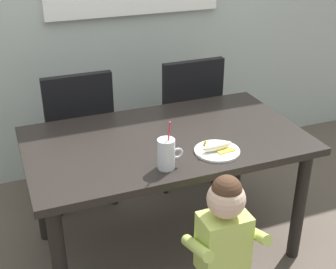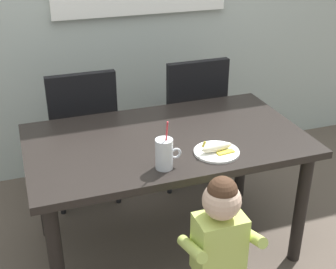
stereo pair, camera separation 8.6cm
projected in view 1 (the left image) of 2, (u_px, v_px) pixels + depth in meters
name	position (u px, v px, depth m)	size (l,w,h in m)	color
ground_plane	(166.00, 245.00, 2.79)	(24.00, 24.00, 0.00)	brown
dining_table	(166.00, 153.00, 2.51)	(1.49, 0.86, 0.74)	black
dining_chair_left	(78.00, 131.00, 2.97)	(0.44, 0.45, 0.96)	black
dining_chair_right	(185.00, 114.00, 3.21)	(0.44, 0.44, 0.96)	black
toddler_standing	(224.00, 237.00, 2.05)	(0.33, 0.24, 0.84)	#3F4760
milk_cup	(166.00, 155.00, 2.15)	(0.13, 0.08, 0.25)	silver
snack_plate	(217.00, 151.00, 2.31)	(0.23, 0.23, 0.01)	white
peeled_banana	(218.00, 147.00, 2.30)	(0.17, 0.11, 0.07)	#F4EAC6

